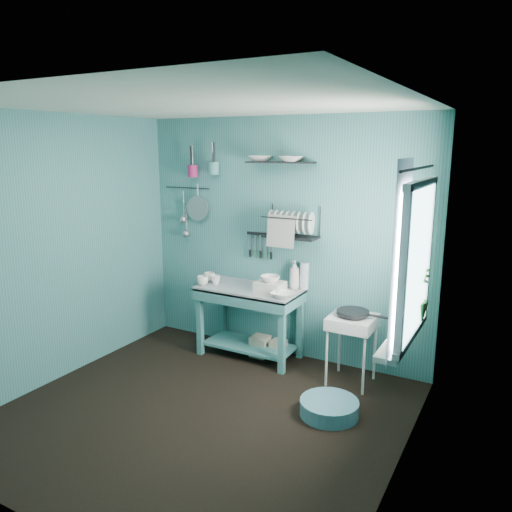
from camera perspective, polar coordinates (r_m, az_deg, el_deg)
The scene contains 36 objects.
floor at distance 4.41m, azimuth -6.20°, elevation -17.50°, with size 3.20×3.20×0.00m, color black.
ceiling at distance 3.84m, azimuth -7.11°, elevation 16.87°, with size 3.20×3.20×0.00m, color silver.
wall_back at distance 5.21m, azimuth 2.98°, elevation 1.95°, with size 3.20×3.20×0.00m, color #3A7677.
wall_front at distance 2.91m, azimuth -24.14°, elevation -7.70°, with size 3.20×3.20×0.00m, color #3A7677.
wall_left at distance 5.03m, azimuth -21.66°, elevation 0.69°, with size 3.00×3.00×0.00m, color #3A7677.
wall_right at distance 3.31m, azimuth 16.66°, elevation -4.75°, with size 3.00×3.00×0.00m, color #3A7677.
work_counter at distance 5.32m, azimuth -0.73°, elevation -7.55°, with size 1.07×0.54×0.76m, color #387776.
mug_left at distance 5.30m, azimuth -6.12°, elevation -2.81°, with size 0.12×0.12×0.10m, color white.
mug_mid at distance 5.33m, azimuth -4.62°, elevation -2.73°, with size 0.10×0.10×0.09m, color white.
mug_right at distance 5.44m, azimuth -5.33°, elevation -2.40°, with size 0.12×0.12×0.10m, color white.
wash_tub at distance 5.05m, azimuth 1.61°, elevation -3.50°, with size 0.28×0.22×0.10m, color silver.
tub_bowl at distance 5.03m, azimuth 1.61°, elevation -2.62°, with size 0.20×0.20×0.06m, color white.
soap_bottle at distance 5.15m, azimuth 4.43°, elevation -2.09°, with size 0.12×0.12×0.30m, color silver.
water_bottle at distance 5.13m, azimuth 5.53°, elevation -2.28°, with size 0.09×0.09×0.28m, color silver.
counter_bowl at distance 4.86m, azimuth 3.00°, elevation -4.45°, with size 0.22×0.22×0.05m, color white.
hotplate_stand at distance 4.84m, azimuth 10.82°, elevation -10.47°, with size 0.41×0.41×0.66m, color beige.
frying_pan at distance 4.71m, azimuth 11.01°, elevation -6.34°, with size 0.30×0.30×0.04m, color black.
knife_strip at distance 5.28m, azimuth 0.57°, elevation 2.55°, with size 0.32×0.02×0.03m, color black.
dish_rack at distance 4.99m, azimuth 4.02°, elevation 3.91°, with size 0.55×0.24×0.32m, color black.
upper_shelf at distance 5.02m, azimuth 2.87°, elevation 10.65°, with size 0.70×0.18×0.01m, color black.
shelf_bowl_left at distance 5.13m, azimuth 0.54°, elevation 10.46°, with size 0.23×0.23×0.06m, color white.
shelf_bowl_right at distance 4.97m, azimuth 4.09°, elevation 11.14°, with size 0.22×0.22×0.05m, color white.
utensil_cup_magenta at distance 5.61m, azimuth -7.23°, elevation 9.61°, with size 0.11×0.11×0.13m, color #AD2058.
utensil_cup_teal at distance 5.45m, azimuth -4.86°, elevation 9.95°, with size 0.11×0.11×0.13m, color teal.
colander at distance 5.65m, azimuth -6.68°, elevation 5.44°, with size 0.28×0.28×0.03m, color #95999D.
ladle_outer at distance 5.77m, azimuth -8.28°, elevation 5.88°, with size 0.01×0.01×0.30m, color #95999D.
ladle_inner at distance 5.77m, azimuth -7.96°, elevation 4.25°, with size 0.01×0.01×0.30m, color #95999D.
hook_rail at distance 5.73m, azimuth -7.85°, elevation 7.72°, with size 0.01×0.01×0.60m, color black.
window_glass at distance 3.70m, azimuth 18.10°, elevation -0.63°, with size 1.10×1.10×0.00m, color white.
windowsill at distance 3.89m, azimuth 16.26°, elevation -9.00°, with size 0.16×0.95×0.04m, color beige.
curtain at distance 3.42m, azimuth 16.11°, elevation -0.70°, with size 1.35×1.35×0.00m, color silver.
curtain_rod at distance 3.63m, azimuth 18.09°, elevation 9.50°, with size 0.02×0.02×1.05m, color black.
potted_plant at distance 4.08m, azimuth 17.29°, elevation -4.22°, with size 0.27×0.27×0.48m, color #2A6A2B.
storage_tin_large at distance 5.41m, azimuth 0.48°, elevation -10.25°, with size 0.18×0.18×0.22m, color gray.
storage_tin_small at distance 5.35m, azimuth 2.55°, elevation -10.63°, with size 0.15×0.15×0.20m, color gray.
floor_basin at distance 4.39m, azimuth 8.36°, elevation -16.79°, with size 0.49×0.49×0.13m, color teal.
Camera 1 is at (2.24, -3.11, 2.20)m, focal length 35.00 mm.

